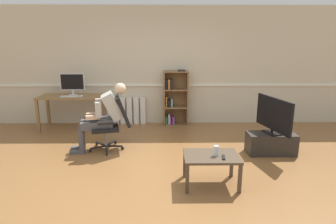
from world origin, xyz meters
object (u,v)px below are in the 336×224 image
imac_monitor (72,83)px  office_chair (113,121)px  tv_stand (271,143)px  tv_screen (274,115)px  bookshelf (174,99)px  computer_desk (71,100)px  radiator (126,111)px  spare_remote (224,157)px  person_seated (103,115)px  drinking_glass (216,151)px  keyboard (70,96)px  coffee_table (211,159)px  computer_mouse (81,96)px

imac_monitor → office_chair: (1.10, -1.33, -0.51)m
tv_stand → tv_screen: bearing=12.8°
tv_stand → tv_screen: (0.00, 0.00, 0.51)m
bookshelf → tv_stand: bookshelf is taller
computer_desk → radiator: bearing=18.8°
imac_monitor → tv_stand: (3.88, -1.60, -0.85)m
bookshelf → spare_remote: (0.54, -3.01, -0.18)m
tv_screen → spare_remote: (-1.09, -1.20, -0.26)m
person_seated → imac_monitor: bearing=-157.5°
tv_stand → drinking_glass: drinking_glass is taller
bookshelf → person_seated: bookshelf is taller
imac_monitor → drinking_glass: (2.71, -2.72, -0.54)m
keyboard → radiator: keyboard is taller
computer_desk → tv_stand: (3.91, -1.52, -0.47)m
keyboard → tv_screen: (3.89, -1.38, -0.07)m
person_seated → coffee_table: person_seated is taller
person_seated → tv_screen: bearing=73.5°
office_chair → coffee_table: bearing=36.5°
radiator → office_chair: size_ratio=0.93×
radiator → office_chair: (-0.01, -1.65, 0.21)m
computer_desk → office_chair: 1.70m
radiator → imac_monitor: bearing=-164.4°
computer_mouse → coffee_table: (2.42, -2.50, -0.40)m
office_chair → tv_stand: size_ratio=1.20×
office_chair → spare_remote: bearing=37.1°
tv_screen → spare_remote: bearing=125.0°
radiator → tv_stand: size_ratio=1.12×
keyboard → spare_remote: (2.80, -2.58, -0.33)m
computer_desk → computer_mouse: 0.31m
radiator → coffee_table: bearing=-63.0°
tv_screen → coffee_table: 1.69m
imac_monitor → keyboard: size_ratio=1.34×
computer_mouse → coffee_table: bearing=-46.0°
spare_remote → tv_stand: bearing=55.8°
computer_desk → computer_mouse: (0.26, -0.12, 0.12)m
computer_mouse → spare_remote: 3.67m
computer_desk → keyboard: size_ratio=3.45×
computer_mouse → drinking_glass: bearing=-45.4°
computer_mouse → computer_desk: bearing=155.4°
computer_desk → tv_stand: size_ratio=1.67×
keyboard → person_seated: (0.95, -1.15, -0.12)m
computer_desk → tv_stand: 4.22m
office_chair → drinking_glass: bearing=37.3°
computer_desk → computer_mouse: size_ratio=13.70×
radiator → keyboard: bearing=-154.8°
bookshelf → tv_screen: bookshelf is taller
coffee_table → keyboard: bearing=136.9°
spare_remote → imac_monitor: bearing=142.9°
computer_mouse → coffee_table: computer_mouse is taller
person_seated → radiator: bearing=161.9°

